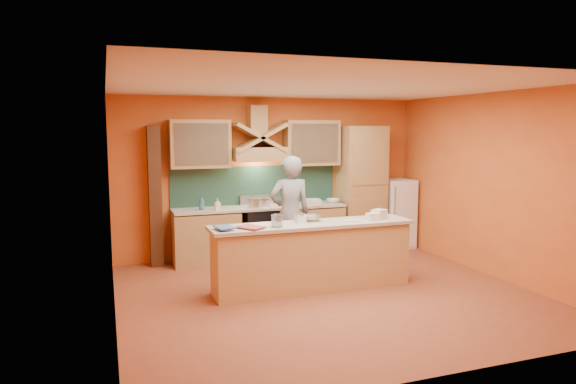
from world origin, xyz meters
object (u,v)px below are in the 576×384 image
object	(u,v)px
fridge	(396,213)
person	(290,214)
stove	(260,233)
mixing_bowl	(311,218)
kitchen_scale	(301,219)

from	to	relation	value
fridge	person	xyz separation A→B (m)	(-2.46, -0.87, 0.27)
stove	fridge	bearing A→B (deg)	0.00
stove	mixing_bowl	world-z (taller)	mixing_bowl
person	stove	bearing A→B (deg)	-71.67
mixing_bowl	fridge	bearing A→B (deg)	35.04
fridge	kitchen_scale	world-z (taller)	fridge
kitchen_scale	mixing_bowl	size ratio (longest dim) A/B	0.44
person	mixing_bowl	size ratio (longest dim) A/B	6.16
stove	kitchen_scale	bearing A→B (deg)	-88.15
fridge	kitchen_scale	bearing A→B (deg)	-145.70
person	mixing_bowl	xyz separation A→B (m)	(0.01, -0.85, 0.07)
person	mixing_bowl	distance (m)	0.85
fridge	person	distance (m)	2.63
kitchen_scale	fridge	bearing A→B (deg)	32.88
person	kitchen_scale	xyz separation A→B (m)	(-0.18, -0.93, 0.08)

